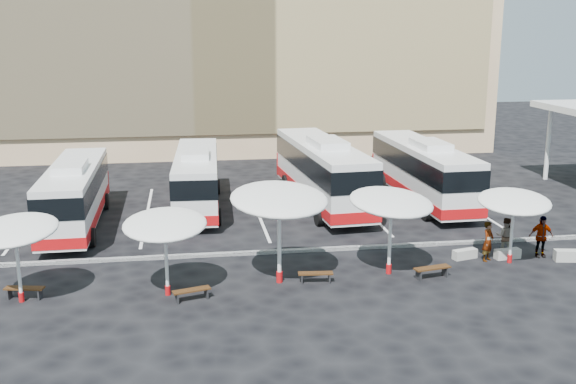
{
  "coord_description": "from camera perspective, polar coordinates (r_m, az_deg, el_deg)",
  "views": [
    {
      "loc": [
        -3.72,
        -28.0,
        9.8
      ],
      "look_at": [
        1.0,
        3.0,
        2.2
      ],
      "focal_mm": 42.0,
      "sensor_mm": 36.0,
      "label": 1
    }
  ],
  "objects": [
    {
      "name": "bus_3",
      "position": [
        39.66,
        11.35,
        1.87
      ],
      "size": [
        2.95,
        11.81,
        3.73
      ],
      "rotation": [
        0.0,
        0.0,
        0.02
      ],
      "color": "white",
      "rests_on": "ground"
    },
    {
      "name": "passenger_1",
      "position": [
        31.45,
        17.97,
        -3.6
      ],
      "size": [
        1.03,
        0.96,
        1.7
      ],
      "primitive_type": "imported",
      "rotation": [
        0.0,
        0.0,
        2.63
      ],
      "color": "black",
      "rests_on": "ground"
    },
    {
      "name": "curb_divider",
      "position": [
        30.34,
        -1.16,
        -5.07
      ],
      "size": [
        34.0,
        0.25,
        0.15
      ],
      "primitive_type": "cube",
      "color": "black",
      "rests_on": "ground"
    },
    {
      "name": "wood_bench_1",
      "position": [
        25.43,
        -8.16,
        -8.37
      ],
      "size": [
        1.46,
        0.76,
        0.43
      ],
      "rotation": [
        0.0,
        0.0,
        0.28
      ],
      "color": "#311B0B",
      "rests_on": "ground"
    },
    {
      "name": "sunshade_3",
      "position": [
        27.35,
        8.73,
        -0.89
      ],
      "size": [
        4.52,
        4.55,
        3.56
      ],
      "rotation": [
        0.0,
        0.0,
        0.43
      ],
      "color": "white",
      "rests_on": "ground"
    },
    {
      "name": "sunshade_4",
      "position": [
        29.97,
        18.6,
        -0.79
      ],
      "size": [
        3.58,
        3.61,
        3.18
      ],
      "rotation": [
        0.0,
        0.0,
        -0.2
      ],
      "color": "white",
      "rests_on": "ground"
    },
    {
      "name": "wood_bench_2",
      "position": [
        26.88,
        2.35,
        -7.03
      ],
      "size": [
        1.41,
        0.5,
        0.42
      ],
      "rotation": [
        0.0,
        0.0,
        -0.1
      ],
      "color": "#311B0B",
      "rests_on": "ground"
    },
    {
      "name": "wood_bench_3",
      "position": [
        27.92,
        12.11,
        -6.45
      ],
      "size": [
        1.59,
        0.71,
        0.47
      ],
      "rotation": [
        0.0,
        0.0,
        0.2
      ],
      "color": "#311B0B",
      "rests_on": "ground"
    },
    {
      "name": "sunshade_1",
      "position": [
        25.29,
        -10.38,
        -2.75
      ],
      "size": [
        3.41,
        3.45,
        3.26
      ],
      "rotation": [
        0.0,
        0.0,
        -0.1
      ],
      "color": "white",
      "rests_on": "ground"
    },
    {
      "name": "conc_bench_1",
      "position": [
        31.14,
        18.08,
        -5.0
      ],
      "size": [
        1.18,
        0.51,
        0.43
      ],
      "primitive_type": "cube",
      "rotation": [
        0.0,
        0.0,
        0.11
      ],
      "color": "#999993",
      "rests_on": "ground"
    },
    {
      "name": "wood_bench_0",
      "position": [
        27.18,
        -21.41,
        -7.73
      ],
      "size": [
        1.5,
        0.66,
        0.45
      ],
      "rotation": [
        0.0,
        0.0,
        -0.19
      ],
      "color": "#311B0B",
      "rests_on": "ground"
    },
    {
      "name": "conc_bench_0",
      "position": [
        30.61,
        14.74,
        -5.1
      ],
      "size": [
        1.17,
        0.64,
        0.42
      ],
      "primitive_type": "cube",
      "rotation": [
        0.0,
        0.0,
        0.26
      ],
      "color": "#999993",
      "rests_on": "ground"
    },
    {
      "name": "conc_bench_2",
      "position": [
        31.76,
        22.75,
        -4.99
      ],
      "size": [
        1.36,
        0.66,
        0.49
      ],
      "primitive_type": "cube",
      "rotation": [
        0.0,
        0.0,
        -0.18
      ],
      "color": "#999993",
      "rests_on": "ground"
    },
    {
      "name": "sunshade_0",
      "position": [
        26.18,
        -22.12,
        -3.04
      ],
      "size": [
        4.02,
        4.05,
        3.23
      ],
      "rotation": [
        0.0,
        0.0,
        -0.38
      ],
      "color": "white",
      "rests_on": "ground"
    },
    {
      "name": "bus_0",
      "position": [
        35.66,
        -17.6,
        -0.03
      ],
      "size": [
        2.69,
        10.98,
        3.48
      ],
      "rotation": [
        0.0,
        0.0,
        0.01
      ],
      "color": "white",
      "rests_on": "ground"
    },
    {
      "name": "passenger_0",
      "position": [
        30.4,
        16.6,
        -4.02
      ],
      "size": [
        0.76,
        0.74,
        1.76
      ],
      "primitive_type": "imported",
      "rotation": [
        0.0,
        0.0,
        0.7
      ],
      "color": "black",
      "rests_on": "ground"
    },
    {
      "name": "bus_1",
      "position": [
        37.86,
        -7.73,
        1.25
      ],
      "size": [
        2.88,
        10.98,
        3.46
      ],
      "rotation": [
        0.0,
        0.0,
        -0.04
      ],
      "color": "white",
      "rests_on": "ground"
    },
    {
      "name": "passenger_2",
      "position": [
        31.65,
        20.64,
        -3.54
      ],
      "size": [
        1.13,
        0.53,
        1.87
      ],
      "primitive_type": "imported",
      "rotation": [
        0.0,
        0.0,
        -0.07
      ],
      "color": "black",
      "rests_on": "ground"
    },
    {
      "name": "ground",
      "position": [
        29.9,
        -1.03,
        -5.51
      ],
      "size": [
        120.0,
        120.0,
        0.0
      ],
      "primitive_type": "plane",
      "color": "black",
      "rests_on": "ground"
    },
    {
      "name": "bus_2",
      "position": [
        38.29,
        2.9,
        1.88
      ],
      "size": [
        3.58,
        12.62,
        3.95
      ],
      "rotation": [
        0.0,
        0.0,
        0.07
      ],
      "color": "white",
      "rests_on": "ground"
    },
    {
      "name": "bay_lines",
      "position": [
        37.49,
        -2.66,
        -1.54
      ],
      "size": [
        24.15,
        12.0,
        0.01
      ],
      "color": "white",
      "rests_on": "ground"
    },
    {
      "name": "sunshade_2",
      "position": [
        25.98,
        -0.75,
        -0.66
      ],
      "size": [
        4.56,
        4.6,
        3.99
      ],
      "rotation": [
        0.0,
        0.0,
        0.22
      ],
      "color": "white",
      "rests_on": "ground"
    }
  ]
}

